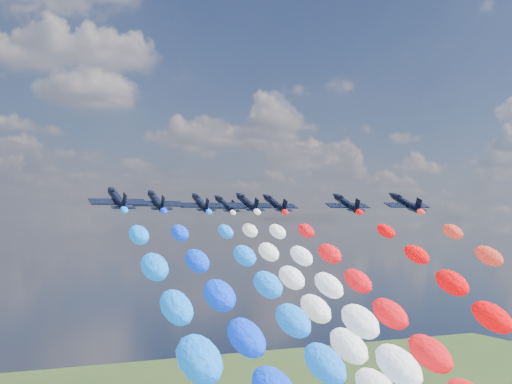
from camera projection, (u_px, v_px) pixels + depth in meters
name	position (u px, v px, depth m)	size (l,w,h in m)	color
jet_0	(117.00, 199.00, 108.11)	(9.05, 12.14, 2.67)	black
jet_1	(156.00, 201.00, 120.67)	(9.05, 12.14, 2.67)	black
jet_2	(201.00, 203.00, 134.84)	(9.05, 12.14, 2.67)	black
jet_3	(247.00, 203.00, 134.16)	(9.05, 12.14, 2.67)	black
jet_4	(225.00, 204.00, 147.59)	(9.05, 12.14, 2.67)	black
jet_5	(275.00, 204.00, 141.53)	(9.05, 12.14, 2.67)	black
jet_6	(346.00, 203.00, 138.33)	(9.05, 12.14, 2.67)	black
jet_7	(405.00, 203.00, 133.91)	(9.05, 12.14, 2.67)	black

